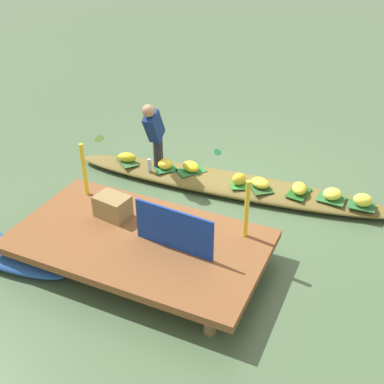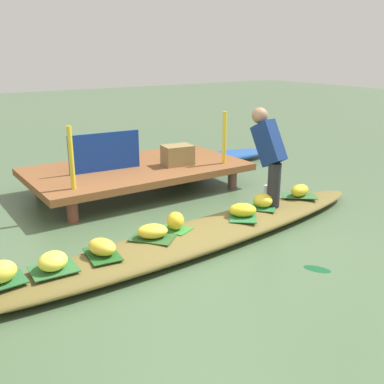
# 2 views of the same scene
# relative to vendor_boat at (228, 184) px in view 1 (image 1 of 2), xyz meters

# --- Properties ---
(canal_water) EXTENTS (40.00, 40.00, 0.00)m
(canal_water) POSITION_rel_vendor_boat_xyz_m (0.00, 0.00, -0.10)
(canal_water) COLOR #4A6442
(canal_water) RESTS_ON ground
(dock_platform) EXTENTS (3.20, 1.80, 0.39)m
(dock_platform) POSITION_rel_vendor_boat_xyz_m (0.39, 2.18, 0.23)
(dock_platform) COLOR brown
(dock_platform) RESTS_ON ground
(vendor_boat) EXTENTS (5.38, 1.17, 0.19)m
(vendor_boat) POSITION_rel_vendor_boat_xyz_m (0.00, 0.00, 0.00)
(vendor_boat) COLOR brown
(vendor_boat) RESTS_ON ground
(leaf_mat_0) EXTENTS (0.46, 0.46, 0.01)m
(leaf_mat_0) POSITION_rel_vendor_boat_xyz_m (1.08, 0.12, 0.10)
(leaf_mat_0) COLOR #256A34
(leaf_mat_0) RESTS_ON vendor_boat
(banana_bunch_0) EXTENTS (0.31, 0.31, 0.17)m
(banana_bunch_0) POSITION_rel_vendor_boat_xyz_m (1.08, 0.12, 0.18)
(banana_bunch_0) COLOR yellow
(banana_bunch_0) RESTS_ON vendor_boat
(leaf_mat_1) EXTENTS (0.52, 0.54, 0.01)m
(leaf_mat_1) POSITION_rel_vendor_boat_xyz_m (-0.53, 0.04, 0.10)
(leaf_mat_1) COLOR #2B5624
(leaf_mat_1) RESTS_ON vendor_boat
(banana_bunch_1) EXTENTS (0.38, 0.34, 0.15)m
(banana_bunch_1) POSITION_rel_vendor_boat_xyz_m (-0.53, 0.04, 0.17)
(banana_bunch_1) COLOR yellow
(banana_bunch_1) RESTS_ON vendor_boat
(leaf_mat_2) EXTENTS (0.52, 0.54, 0.01)m
(leaf_mat_2) POSITION_rel_vendor_boat_xyz_m (0.66, 0.01, 0.10)
(leaf_mat_2) COLOR #2A7037
(leaf_mat_2) RESTS_ON vendor_boat
(banana_bunch_2) EXTENTS (0.40, 0.37, 0.15)m
(banana_bunch_2) POSITION_rel_vendor_boat_xyz_m (0.66, 0.01, 0.18)
(banana_bunch_2) COLOR yellow
(banana_bunch_2) RESTS_ON vendor_boat
(leaf_mat_3) EXTENTS (0.35, 0.39, 0.01)m
(leaf_mat_3) POSITION_rel_vendor_boat_xyz_m (-0.21, 0.11, 0.10)
(leaf_mat_3) COLOR #328331
(leaf_mat_3) RESTS_ON vendor_boat
(banana_bunch_3) EXTENTS (0.29, 0.29, 0.20)m
(banana_bunch_3) POSITION_rel_vendor_boat_xyz_m (-0.21, 0.11, 0.20)
(banana_bunch_3) COLOR gold
(banana_bunch_3) RESTS_ON vendor_boat
(leaf_mat_4) EXTENTS (0.50, 0.47, 0.01)m
(leaf_mat_4) POSITION_rel_vendor_boat_xyz_m (1.78, 0.17, 0.10)
(leaf_mat_4) COLOR #346733
(leaf_mat_4) RESTS_ON vendor_boat
(banana_bunch_4) EXTENTS (0.35, 0.26, 0.16)m
(banana_bunch_4) POSITION_rel_vendor_boat_xyz_m (1.78, 0.17, 0.18)
(banana_bunch_4) COLOR gold
(banana_bunch_4) RESTS_ON vendor_boat
(leaf_mat_5) EXTENTS (0.41, 0.34, 0.01)m
(leaf_mat_5) POSITION_rel_vendor_boat_xyz_m (-1.62, -0.08, 0.10)
(leaf_mat_5) COLOR #2E6933
(leaf_mat_5) RESTS_ON vendor_boat
(banana_bunch_5) EXTENTS (0.38, 0.38, 0.16)m
(banana_bunch_5) POSITION_rel_vendor_boat_xyz_m (-1.62, -0.08, 0.18)
(banana_bunch_5) COLOR #F9E649
(banana_bunch_5) RESTS_ON vendor_boat
(leaf_mat_6) EXTENTS (0.33, 0.46, 0.01)m
(leaf_mat_6) POSITION_rel_vendor_boat_xyz_m (-1.13, -0.04, 0.10)
(leaf_mat_6) COLOR #20581E
(leaf_mat_6) RESTS_ON vendor_boat
(banana_bunch_6) EXTENTS (0.30, 0.36, 0.16)m
(banana_bunch_6) POSITION_rel_vendor_boat_xyz_m (-1.13, -0.04, 0.18)
(banana_bunch_6) COLOR yellow
(banana_bunch_6) RESTS_ON vendor_boat
(leaf_mat_7) EXTENTS (0.40, 0.30, 0.01)m
(leaf_mat_7) POSITION_rel_vendor_boat_xyz_m (-2.05, -0.07, 0.10)
(leaf_mat_7) COLOR #276233
(leaf_mat_7) RESTS_ON vendor_boat
(banana_bunch_7) EXTENTS (0.30, 0.25, 0.19)m
(banana_bunch_7) POSITION_rel_vendor_boat_xyz_m (-2.05, -0.07, 0.20)
(banana_bunch_7) COLOR #F2E545
(banana_bunch_7) RESTS_ON vendor_boat
(vendor_person) EXTENTS (0.22, 0.52, 1.20)m
(vendor_person) POSITION_rel_vendor_boat_xyz_m (1.21, 0.20, 0.78)
(vendor_person) COLOR #28282D
(vendor_person) RESTS_ON vendor_boat
(water_bottle) EXTENTS (0.06, 0.06, 0.21)m
(water_bottle) POSITION_rel_vendor_boat_xyz_m (1.28, 0.29, 0.20)
(water_bottle) COLOR silver
(water_bottle) RESTS_ON vendor_boat
(market_banner) EXTENTS (1.05, 0.10, 0.55)m
(market_banner) POSITION_rel_vendor_boat_xyz_m (-0.11, 2.18, 0.57)
(market_banner) COLOR navy
(market_banner) RESTS_ON dock_platform
(railing_post_west) EXTENTS (0.06, 0.06, 0.80)m
(railing_post_west) POSITION_rel_vendor_boat_xyz_m (-0.81, 1.58, 0.69)
(railing_post_west) COLOR yellow
(railing_post_west) RESTS_ON dock_platform
(railing_post_east) EXTENTS (0.06, 0.06, 0.80)m
(railing_post_east) POSITION_rel_vendor_boat_xyz_m (1.59, 1.58, 0.69)
(railing_post_east) COLOR yellow
(railing_post_east) RESTS_ON dock_platform
(produce_crate) EXTENTS (0.48, 0.38, 0.30)m
(produce_crate) POSITION_rel_vendor_boat_xyz_m (0.94, 1.89, 0.44)
(produce_crate) COLOR olive
(produce_crate) RESTS_ON dock_platform
(drifting_plant_1) EXTENTS (0.25, 0.31, 0.01)m
(drifting_plant_1) POSITION_rel_vendor_boat_xyz_m (0.65, -1.15, -0.09)
(drifting_plant_1) COLOR #114C25
(drifting_plant_1) RESTS_ON ground
(drifting_plant_2) EXTENTS (0.31, 0.36, 0.01)m
(drifting_plant_2) POSITION_rel_vendor_boat_xyz_m (2.98, -0.72, -0.09)
(drifting_plant_2) COLOR #364E1B
(drifting_plant_2) RESTS_ON ground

